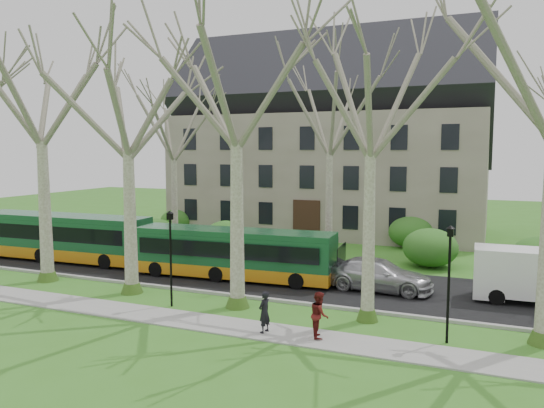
{
  "coord_description": "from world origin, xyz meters",
  "views": [
    {
      "loc": [
        7.33,
        -21.03,
        7.15
      ],
      "look_at": [
        -2.69,
        3.0,
        4.46
      ],
      "focal_mm": 35.0,
      "sensor_mm": 36.0,
      "label": 1
    }
  ],
  "objects_px": {
    "van_a": "(540,277)",
    "pedestrian_b": "(319,315)",
    "bus_follow": "(234,253)",
    "pedestrian_a": "(264,312)",
    "bus_lead": "(62,237)",
    "sedan": "(378,275)"
  },
  "relations": [
    {
      "from": "sedan",
      "to": "van_a",
      "type": "bearing_deg",
      "value": -83.37
    },
    {
      "from": "bus_lead",
      "to": "pedestrian_a",
      "type": "bearing_deg",
      "value": -25.21
    },
    {
      "from": "bus_lead",
      "to": "sedan",
      "type": "bearing_deg",
      "value": -0.69
    },
    {
      "from": "sedan",
      "to": "van_a",
      "type": "xyz_separation_m",
      "value": [
        7.32,
        0.53,
        0.46
      ]
    },
    {
      "from": "bus_follow",
      "to": "van_a",
      "type": "height_order",
      "value": "bus_follow"
    },
    {
      "from": "bus_lead",
      "to": "pedestrian_a",
      "type": "xyz_separation_m",
      "value": [
        17.39,
        -7.43,
        -0.7
      ]
    },
    {
      "from": "bus_lead",
      "to": "pedestrian_b",
      "type": "xyz_separation_m",
      "value": [
        19.52,
        -7.11,
        -0.64
      ]
    },
    {
      "from": "van_a",
      "to": "pedestrian_b",
      "type": "bearing_deg",
      "value": -136.1
    },
    {
      "from": "bus_follow",
      "to": "van_a",
      "type": "relative_size",
      "value": 1.96
    },
    {
      "from": "van_a",
      "to": "pedestrian_a",
      "type": "xyz_separation_m",
      "value": [
        -10.16,
        -8.45,
        -0.43
      ]
    },
    {
      "from": "pedestrian_b",
      "to": "pedestrian_a",
      "type": "bearing_deg",
      "value": 76.22
    },
    {
      "from": "van_a",
      "to": "pedestrian_b",
      "type": "relative_size",
      "value": 3.25
    },
    {
      "from": "bus_follow",
      "to": "pedestrian_a",
      "type": "distance_m",
      "value": 8.91
    },
    {
      "from": "sedan",
      "to": "pedestrian_a",
      "type": "relative_size",
      "value": 3.32
    },
    {
      "from": "bus_follow",
      "to": "sedan",
      "type": "relative_size",
      "value": 2.07
    },
    {
      "from": "pedestrian_a",
      "to": "pedestrian_b",
      "type": "distance_m",
      "value": 2.15
    },
    {
      "from": "bus_lead",
      "to": "van_a",
      "type": "distance_m",
      "value": 27.56
    },
    {
      "from": "bus_follow",
      "to": "van_a",
      "type": "xyz_separation_m",
      "value": [
        15.19,
        1.12,
        -0.16
      ]
    },
    {
      "from": "bus_lead",
      "to": "sedan",
      "type": "relative_size",
      "value": 2.24
    },
    {
      "from": "pedestrian_a",
      "to": "pedestrian_b",
      "type": "xyz_separation_m",
      "value": [
        2.13,
        0.32,
        0.06
      ]
    },
    {
      "from": "pedestrian_a",
      "to": "pedestrian_b",
      "type": "height_order",
      "value": "pedestrian_b"
    },
    {
      "from": "pedestrian_a",
      "to": "bus_lead",
      "type": "bearing_deg",
      "value": -99.52
    }
  ]
}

